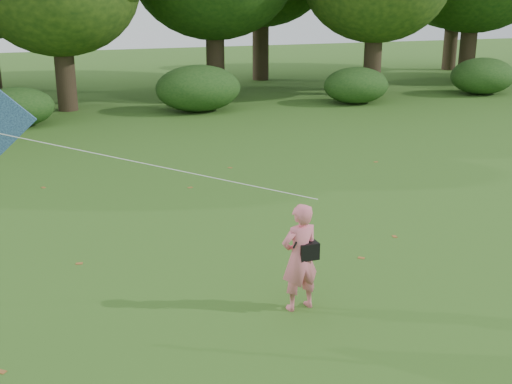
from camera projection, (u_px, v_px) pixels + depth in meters
name	position (u px, v px, depth m)	size (l,w,h in m)	color
ground	(332.00, 325.00, 9.31)	(100.00, 100.00, 0.00)	#265114
man_kite_flyer	(300.00, 257.00, 9.59)	(0.61, 0.40, 1.68)	#ED6F83
crossbody_bag	(308.00, 250.00, 9.57)	(0.43, 0.20, 0.69)	black
shrub_band	(107.00, 96.00, 24.57)	(39.15, 3.22, 1.88)	#264919
fallen_leaves	(185.00, 234.00, 12.85)	(11.40, 9.08, 0.01)	#935728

